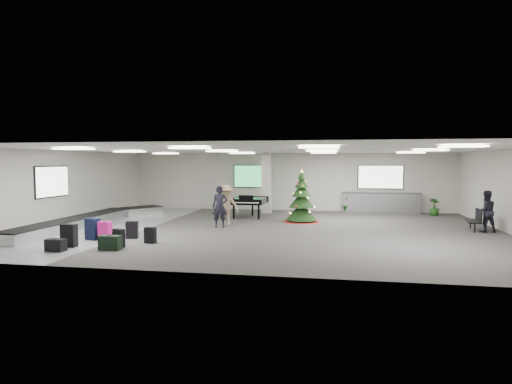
% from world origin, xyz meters
% --- Properties ---
extents(ground, '(18.00, 18.00, 0.00)m').
position_xyz_m(ground, '(0.00, 0.00, 0.00)').
color(ground, '#3D3A37').
rests_on(ground, ground).
extents(room_envelope, '(18.02, 14.02, 3.21)m').
position_xyz_m(room_envelope, '(-0.38, 0.67, 2.33)').
color(room_envelope, beige).
rests_on(room_envelope, ground).
extents(baggage_carousel, '(2.28, 9.71, 0.43)m').
position_xyz_m(baggage_carousel, '(-7.84, -0.08, 0.21)').
color(baggage_carousel, silver).
rests_on(baggage_carousel, ground).
extents(service_counter, '(4.05, 0.65, 1.08)m').
position_xyz_m(service_counter, '(5.00, 6.65, 0.55)').
color(service_counter, silver).
rests_on(service_counter, ground).
extents(suitcase_0, '(0.48, 0.28, 0.75)m').
position_xyz_m(suitcase_0, '(-5.83, -4.63, 0.37)').
color(suitcase_0, black).
rests_on(suitcase_0, ground).
extents(suitcase_1, '(0.43, 0.33, 0.60)m').
position_xyz_m(suitcase_1, '(-4.26, -4.39, 0.29)').
color(suitcase_1, black).
rests_on(suitcase_1, ground).
extents(pink_suitcase, '(0.47, 0.33, 0.70)m').
position_xyz_m(pink_suitcase, '(-5.21, -3.53, 0.34)').
color(pink_suitcase, '#E71E92').
rests_on(pink_suitcase, ground).
extents(suitcase_3, '(0.45, 0.32, 0.63)m').
position_xyz_m(suitcase_3, '(-4.57, -2.84, 0.31)').
color(suitcase_3, black).
rests_on(suitcase_3, ground).
extents(navy_suitcase, '(0.55, 0.42, 0.77)m').
position_xyz_m(navy_suitcase, '(-5.79, -3.34, 0.38)').
color(navy_suitcase, black).
rests_on(navy_suitcase, ground).
extents(suitcase_5, '(0.51, 0.40, 0.70)m').
position_xyz_m(suitcase_5, '(-5.97, -4.50, 0.34)').
color(suitcase_5, black).
rests_on(suitcase_5, ground).
extents(green_duffel, '(0.66, 0.34, 0.46)m').
position_xyz_m(green_duffel, '(-4.34, -4.79, 0.22)').
color(green_duffel, black).
rests_on(green_duffel, ground).
extents(suitcase_7, '(0.39, 0.24, 0.56)m').
position_xyz_m(suitcase_7, '(-3.55, -3.58, 0.27)').
color(suitcase_7, black).
rests_on(suitcase_7, ground).
extents(suitcase_8, '(0.41, 0.26, 0.60)m').
position_xyz_m(suitcase_8, '(-5.61, -3.32, 0.29)').
color(suitcase_8, black).
rests_on(suitcase_8, ground).
extents(black_duffel, '(0.60, 0.36, 0.40)m').
position_xyz_m(black_duffel, '(-5.84, -5.30, 0.19)').
color(black_duffel, black).
rests_on(black_duffel, ground).
extents(christmas_tree, '(1.68, 1.68, 2.40)m').
position_xyz_m(christmas_tree, '(1.06, 2.46, 0.82)').
color(christmas_tree, maroon).
rests_on(christmas_tree, ground).
extents(grand_piano, '(1.63, 2.05, 1.14)m').
position_xyz_m(grand_piano, '(-1.56, 3.53, 0.81)').
color(grand_piano, black).
rests_on(grand_piano, ground).
extents(bench, '(0.66, 1.40, 0.85)m').
position_xyz_m(bench, '(8.00, 1.12, 0.48)').
color(bench, black).
rests_on(bench, ground).
extents(traveler_a, '(0.68, 0.50, 1.73)m').
position_xyz_m(traveler_a, '(-2.14, 0.16, 0.87)').
color(traveler_a, black).
rests_on(traveler_a, ground).
extents(traveler_b, '(1.16, 0.74, 1.72)m').
position_xyz_m(traveler_b, '(-2.07, 0.93, 0.86)').
color(traveler_b, '#957C5C').
rests_on(traveler_b, ground).
extents(traveler_bench, '(0.86, 0.71, 1.62)m').
position_xyz_m(traveler_bench, '(8.25, 0.76, 0.81)').
color(traveler_bench, black).
rests_on(traveler_bench, ground).
extents(potted_plant_left, '(0.58, 0.52, 0.89)m').
position_xyz_m(potted_plant_left, '(3.18, 6.50, 0.44)').
color(potted_plant_left, '#143F16').
rests_on(potted_plant_left, ground).
extents(potted_plant_right, '(0.70, 0.70, 0.89)m').
position_xyz_m(potted_plant_right, '(7.54, 5.84, 0.44)').
color(potted_plant_right, '#143F16').
rests_on(potted_plant_right, ground).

